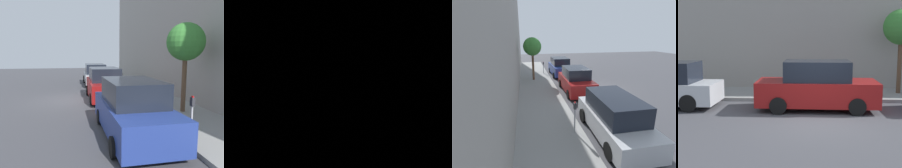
# 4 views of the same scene
# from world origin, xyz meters

# --- Properties ---
(ground_plane) EXTENTS (60.00, 60.00, 0.00)m
(ground_plane) POSITION_xyz_m (0.00, 0.00, 0.00)
(ground_plane) COLOR #424247
(sidewalk) EXTENTS (3.09, 32.00, 0.15)m
(sidewalk) POSITION_xyz_m (5.05, 0.00, 0.07)
(sidewalk) COLOR gray
(sidewalk) RESTS_ON ground_plane
(parked_suv_second) EXTENTS (2.08, 4.82, 1.98)m
(parked_suv_second) POSITION_xyz_m (2.11, -0.00, 0.93)
(parked_suv_second) COLOR maroon
(parked_suv_second) RESTS_ON ground_plane
(parked_minivan_third) EXTENTS (2.02, 4.94, 1.90)m
(parked_minivan_third) POSITION_xyz_m (2.23, 6.55, 0.92)
(parked_minivan_third) COLOR #B7BABF
(parked_minivan_third) RESTS_ON ground_plane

